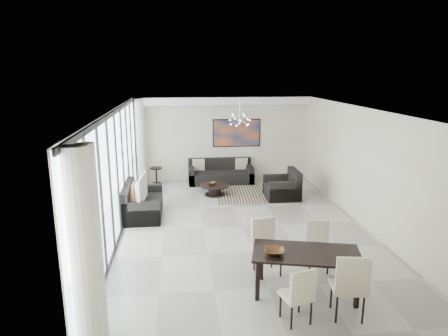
{
  "coord_description": "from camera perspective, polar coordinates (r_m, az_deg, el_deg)",
  "views": [
    {
      "loc": [
        -1.5,
        -9.16,
        3.78
      ],
      "look_at": [
        -0.33,
        1.06,
        1.25
      ],
      "focal_mm": 32.0,
      "sensor_mm": 36.0,
      "label": 1
    }
  ],
  "objects": [
    {
      "name": "dining_chair_sw",
      "position": [
        6.36,
        10.75,
        -17.05
      ],
      "size": [
        0.53,
        0.53,
        0.94
      ],
      "color": "beige",
      "rests_on": "floor"
    },
    {
      "name": "chandelier",
      "position": [
        11.88,
        2.27,
        6.9
      ],
      "size": [
        0.66,
        0.66,
        0.71
      ],
      "color": "silver",
      "rests_on": "room_shell"
    },
    {
      "name": "dining_table",
      "position": [
        7.12,
        11.66,
        -12.34
      ],
      "size": [
        1.98,
        1.33,
        0.76
      ],
      "color": "black",
      "rests_on": "floor"
    },
    {
      "name": "dining_chair_se",
      "position": [
        6.59,
        17.6,
        -15.31
      ],
      "size": [
        0.59,
        0.59,
        1.11
      ],
      "color": "beige",
      "rests_on": "floor"
    },
    {
      "name": "painting",
      "position": [
        13.94,
        1.82,
        5.02
      ],
      "size": [
        1.68,
        0.04,
        0.98
      ],
      "primitive_type": "cube",
      "color": "#C8581B",
      "rests_on": "room_shell"
    },
    {
      "name": "television",
      "position": [
        10.55,
        -12.24,
        -3.0
      ],
      "size": [
        0.25,
        1.2,
        0.68
      ],
      "primitive_type": "imported",
      "rotation": [
        0.0,
        0.0,
        1.49
      ],
      "color": "gray",
      "rests_on": "tv_console"
    },
    {
      "name": "sofa_main",
      "position": [
        13.75,
        -0.49,
        -0.97
      ],
      "size": [
        2.19,
        0.9,
        0.8
      ],
      "color": "black",
      "rests_on": "floor"
    },
    {
      "name": "soffit",
      "position": [
        13.58,
        -0.16,
        9.55
      ],
      "size": [
        5.98,
        0.4,
        0.26
      ],
      "primitive_type": "cube",
      "color": "white",
      "rests_on": "room_shell"
    },
    {
      "name": "tv_console",
      "position": [
        10.79,
        -12.91,
        -5.8
      ],
      "size": [
        0.4,
        1.41,
        0.44
      ],
      "primitive_type": "cube",
      "color": "black",
      "rests_on": "floor"
    },
    {
      "name": "armchair",
      "position": [
        12.22,
        8.45,
        -2.91
      ],
      "size": [
        0.98,
        1.03,
        0.86
      ],
      "color": "black",
      "rests_on": "floor"
    },
    {
      "name": "window_wall",
      "position": [
        9.54,
        -14.48,
        -0.65
      ],
      "size": [
        0.37,
        8.95,
        2.9
      ],
      "color": "white",
      "rests_on": "floor"
    },
    {
      "name": "side_table",
      "position": [
        13.76,
        -9.66,
        -0.69
      ],
      "size": [
        0.41,
        0.41,
        0.57
      ],
      "color": "black",
      "rests_on": "floor"
    },
    {
      "name": "dining_chair_nw",
      "position": [
        7.74,
        5.96,
        -10.46
      ],
      "size": [
        0.58,
        0.58,
        1.05
      ],
      "color": "beige",
      "rests_on": "floor"
    },
    {
      "name": "dining_chair_ne",
      "position": [
        8.08,
        13.28,
        -10.19
      ],
      "size": [
        0.52,
        0.52,
        0.94
      ],
      "color": "beige",
      "rests_on": "floor"
    },
    {
      "name": "loveseat",
      "position": [
        10.87,
        -11.76,
        -5.19
      ],
      "size": [
        0.97,
        1.73,
        0.86
      ],
      "color": "black",
      "rests_on": "floor"
    },
    {
      "name": "rug",
      "position": [
        12.58,
        4.86,
        -3.69
      ],
      "size": [
        2.65,
        2.1,
        0.01
      ],
      "primitive_type": "cube",
      "rotation": [
        0.0,
        0.0,
        -0.06
      ],
      "color": "black",
      "rests_on": "floor"
    },
    {
      "name": "bowl_dining",
      "position": [
        6.93,
        7.23,
        -11.75
      ],
      "size": [
        0.4,
        0.4,
        0.08
      ],
      "primitive_type": "imported",
      "rotation": [
        0.0,
        0.0,
        -0.22
      ],
      "color": "brown",
      "rests_on": "dining_table"
    },
    {
      "name": "bowl_coffee",
      "position": [
        12.4,
        -1.72,
        -2.21
      ],
      "size": [
        0.24,
        0.24,
        0.07
      ],
      "primitive_type": "imported",
      "rotation": [
        0.0,
        0.0,
        -0.03
      ],
      "color": "brown",
      "rests_on": "coffee_table"
    },
    {
      "name": "coffee_table",
      "position": [
        12.41,
        -1.33,
        -3.03
      ],
      "size": [
        0.91,
        0.91,
        0.32
      ],
      "color": "black",
      "rests_on": "floor"
    },
    {
      "name": "room_shell",
      "position": [
        9.65,
        5.42,
        -0.21
      ],
      "size": [
        6.0,
        9.0,
        2.9
      ],
      "color": "#A8A39B",
      "rests_on": "ground"
    }
  ]
}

